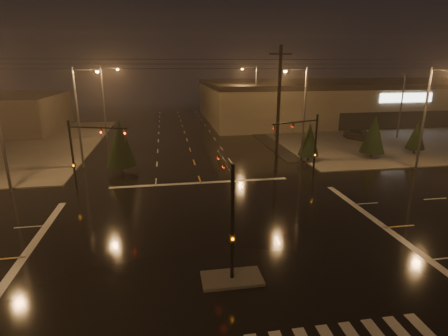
{
  "coord_description": "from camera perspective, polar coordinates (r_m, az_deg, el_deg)",
  "views": [
    {
      "loc": [
        -2.89,
        -18.75,
        10.26
      ],
      "look_at": [
        1.18,
        5.34,
        3.0
      ],
      "focal_mm": 28.0,
      "sensor_mm": 36.0,
      "label": 1
    }
  ],
  "objects": [
    {
      "name": "ground",
      "position": [
        21.57,
        -0.74,
        -11.86
      ],
      "size": [
        140.0,
        140.0,
        0.0
      ],
      "primitive_type": "plane",
      "color": "black",
      "rests_on": "ground"
    },
    {
      "name": "sidewalk_ne",
      "position": [
        59.68,
        24.15,
        5.26
      ],
      "size": [
        36.0,
        36.0,
        0.12
      ],
      "primitive_type": "cube",
      "color": "#4C4944",
      "rests_on": "ground"
    },
    {
      "name": "median_island",
      "position": [
        18.16,
        1.3,
        -17.58
      ],
      "size": [
        3.0,
        1.6,
        0.15
      ],
      "primitive_type": "cube",
      "color": "#4C4944",
      "rests_on": "ground"
    },
    {
      "name": "stop_bar_far",
      "position": [
        31.6,
        -3.82,
        -2.43
      ],
      "size": [
        16.0,
        0.5,
        0.01
      ],
      "primitive_type": "cube",
      "color": "beige",
      "rests_on": "ground"
    },
    {
      "name": "parking_lot",
      "position": [
        61.04,
        29.1,
        4.82
      ],
      "size": [
        50.0,
        24.0,
        0.08
      ],
      "primitive_type": "cube",
      "color": "black",
      "rests_on": "ground"
    },
    {
      "name": "retail_building",
      "position": [
        75.28,
        21.06,
        10.58
      ],
      "size": [
        60.2,
        28.3,
        7.2
      ],
      "color": "brown",
      "rests_on": "ground"
    },
    {
      "name": "signal_mast_median",
      "position": [
        17.22,
        0.8,
        -5.66
      ],
      "size": [
        0.25,
        4.59,
        6.0
      ],
      "color": "black",
      "rests_on": "ground"
    },
    {
      "name": "signal_mast_ne",
      "position": [
        32.09,
        13.39,
        4.47
      ],
      "size": [
        4.84,
        1.86,
        6.0
      ],
      "color": "black",
      "rests_on": "ground"
    },
    {
      "name": "signal_mast_nw",
      "position": [
        30.33,
        -21.96,
        3.02
      ],
      "size": [
        4.84,
        1.86,
        6.0
      ],
      "color": "black",
      "rests_on": "ground"
    },
    {
      "name": "streetlight_1",
      "position": [
        37.94,
        -22.4,
        8.57
      ],
      "size": [
        2.77,
        0.32,
        10.0
      ],
      "color": "#38383A",
      "rests_on": "ground"
    },
    {
      "name": "streetlight_2",
      "position": [
        53.58,
        -18.8,
        10.92
      ],
      "size": [
        2.77,
        0.32,
        10.0
      ],
      "color": "#38383A",
      "rests_on": "ground"
    },
    {
      "name": "streetlight_3",
      "position": [
        37.75,
        12.55,
        9.38
      ],
      "size": [
        2.77,
        0.32,
        10.0
      ],
      "color": "#38383A",
      "rests_on": "ground"
    },
    {
      "name": "streetlight_4",
      "position": [
        56.7,
        4.93,
        11.98
      ],
      "size": [
        2.77,
        0.32,
        10.0
      ],
      "color": "#38383A",
      "rests_on": "ground"
    },
    {
      "name": "streetlight_6",
      "position": [
        39.18,
        30.26,
        7.8
      ],
      "size": [
        0.32,
        2.77,
        10.0
      ],
      "color": "#38383A",
      "rests_on": "ground"
    },
    {
      "name": "utility_pole_1",
      "position": [
        34.76,
        8.87,
        9.53
      ],
      "size": [
        2.2,
        0.32,
        12.0
      ],
      "color": "black",
      "rests_on": "ground"
    },
    {
      "name": "conifer_0",
      "position": [
        39.05,
        13.73,
        4.59
      ],
      "size": [
        2.29,
        2.29,
        4.28
      ],
      "color": "black",
      "rests_on": "ground"
    },
    {
      "name": "conifer_1",
      "position": [
        42.61,
        23.25,
        5.14
      ],
      "size": [
        2.7,
        2.7,
        4.93
      ],
      "color": "black",
      "rests_on": "ground"
    },
    {
      "name": "conifer_2",
      "position": [
        46.78,
        28.94,
        4.76
      ],
      "size": [
        2.12,
        2.12,
        4.02
      ],
      "color": "black",
      "rests_on": "ground"
    },
    {
      "name": "conifer_3",
      "position": [
        35.35,
        -16.57,
        3.95
      ],
      "size": [
        2.91,
        2.91,
        5.24
      ],
      "color": "black",
      "rests_on": "ground"
    },
    {
      "name": "car_parked",
      "position": [
        52.45,
        21.47,
        5.05
      ],
      "size": [
        3.85,
        5.29,
        1.67
      ],
      "primitive_type": "imported",
      "rotation": [
        0.0,
        0.0,
        0.43
      ],
      "color": "black",
      "rests_on": "ground"
    }
  ]
}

